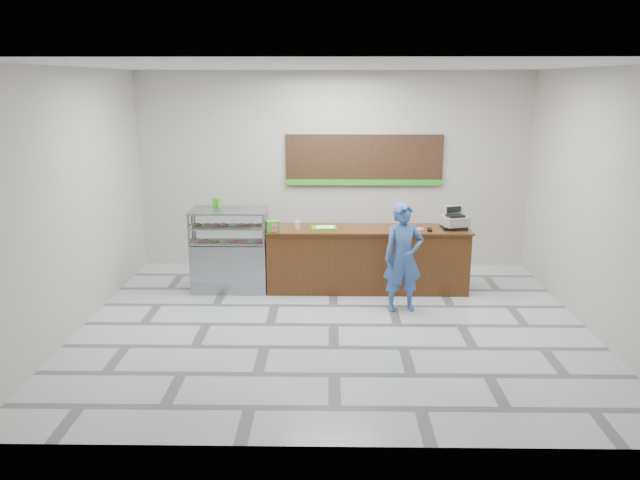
{
  "coord_description": "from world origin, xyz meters",
  "views": [
    {
      "loc": [
        -0.06,
        -8.16,
        3.31
      ],
      "look_at": [
        -0.2,
        0.9,
        1.0
      ],
      "focal_mm": 35.0,
      "sensor_mm": 36.0,
      "label": 1
    }
  ],
  "objects_px": {
    "sales_counter": "(367,259)",
    "customer": "(403,258)",
    "display_case": "(230,249)",
    "cash_register": "(454,220)",
    "serving_tray": "(324,228)"
  },
  "relations": [
    {
      "from": "serving_tray",
      "to": "customer",
      "type": "relative_size",
      "value": 0.25
    },
    {
      "from": "display_case",
      "to": "cash_register",
      "type": "bearing_deg",
      "value": 0.2
    },
    {
      "from": "display_case",
      "to": "cash_register",
      "type": "xyz_separation_m",
      "value": [
        3.59,
        0.01,
        0.49
      ]
    },
    {
      "from": "display_case",
      "to": "customer",
      "type": "relative_size",
      "value": 0.82
    },
    {
      "from": "cash_register",
      "to": "serving_tray",
      "type": "xyz_separation_m",
      "value": [
        -2.07,
        -0.02,
        -0.12
      ]
    },
    {
      "from": "sales_counter",
      "to": "serving_tray",
      "type": "distance_m",
      "value": 0.87
    },
    {
      "from": "cash_register",
      "to": "display_case",
      "type": "bearing_deg",
      "value": 162.32
    },
    {
      "from": "sales_counter",
      "to": "cash_register",
      "type": "bearing_deg",
      "value": 0.52
    },
    {
      "from": "sales_counter",
      "to": "customer",
      "type": "distance_m",
      "value": 1.08
    },
    {
      "from": "sales_counter",
      "to": "cash_register",
      "type": "height_order",
      "value": "cash_register"
    },
    {
      "from": "sales_counter",
      "to": "display_case",
      "type": "height_order",
      "value": "display_case"
    },
    {
      "from": "customer",
      "to": "serving_tray",
      "type": "bearing_deg",
      "value": 133.28
    },
    {
      "from": "display_case",
      "to": "cash_register",
      "type": "height_order",
      "value": "cash_register"
    },
    {
      "from": "display_case",
      "to": "serving_tray",
      "type": "relative_size",
      "value": 3.25
    },
    {
      "from": "serving_tray",
      "to": "customer",
      "type": "xyz_separation_m",
      "value": [
        1.17,
        -0.92,
        -0.23
      ]
    }
  ]
}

